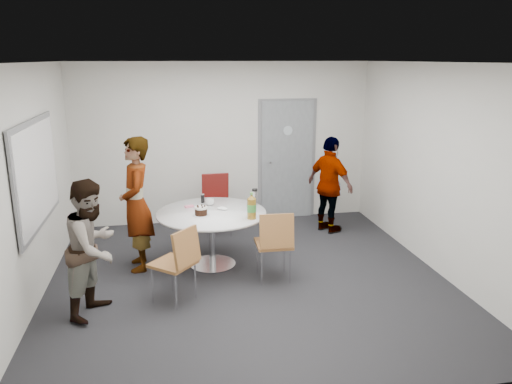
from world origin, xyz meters
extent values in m
plane|color=black|center=(0.00, 0.00, 0.00)|extent=(5.00, 5.00, 0.00)
plane|color=silver|center=(0.00, 0.00, 2.70)|extent=(5.00, 5.00, 0.00)
plane|color=silver|center=(0.00, 2.50, 1.35)|extent=(5.00, 0.00, 5.00)
plane|color=silver|center=(-2.50, 0.00, 1.35)|extent=(0.00, 5.00, 5.00)
plane|color=silver|center=(2.50, 0.00, 1.35)|extent=(0.00, 5.00, 5.00)
plane|color=silver|center=(0.00, -2.50, 1.35)|extent=(5.00, 0.00, 5.00)
cube|color=slate|center=(1.10, 2.47, 1.02)|extent=(0.90, 0.05, 2.05)
cube|color=slate|center=(1.10, 2.50, 1.02)|extent=(1.02, 0.04, 2.12)
cylinder|color=#B2BFC6|center=(1.10, 2.44, 1.55)|extent=(0.16, 0.01, 0.16)
cylinder|color=silver|center=(0.78, 2.41, 1.02)|extent=(0.04, 0.14, 0.04)
cube|color=slate|center=(-2.46, 0.20, 1.45)|extent=(0.03, 1.90, 1.25)
cube|color=white|center=(-2.44, 0.20, 1.45)|extent=(0.01, 1.78, 1.13)
cylinder|color=white|center=(-0.41, 0.53, 0.75)|extent=(1.46, 1.46, 0.03)
cylinder|color=silver|center=(-0.41, 0.53, 0.38)|extent=(0.09, 0.09, 0.71)
cylinder|color=silver|center=(-0.41, 0.53, 0.01)|extent=(0.63, 0.63, 0.02)
cylinder|color=white|center=(-0.56, 0.41, 0.77)|extent=(0.21, 0.21, 0.01)
cylinder|color=black|center=(-0.56, 0.41, 0.81)|extent=(0.16, 0.16, 0.09)
cylinder|color=white|center=(-0.56, 0.41, 0.87)|extent=(0.17, 0.17, 0.02)
cylinder|color=olive|center=(0.07, 0.16, 0.89)|extent=(0.11, 0.11, 0.26)
cylinder|color=#398635|center=(0.07, 0.16, 0.90)|extent=(0.12, 0.12, 0.10)
cone|color=olive|center=(0.07, 0.16, 1.05)|extent=(0.11, 0.11, 0.06)
cylinder|color=#5B9D47|center=(0.07, 0.16, 1.09)|extent=(0.04, 0.04, 0.03)
imported|color=white|center=(-0.40, 0.86, 0.81)|extent=(0.16, 0.16, 0.09)
cylinder|color=black|center=(-0.49, 1.00, 0.82)|extent=(0.05, 0.05, 0.12)
cylinder|color=silver|center=(0.22, 0.77, 0.86)|extent=(0.07, 0.07, 0.20)
cylinder|color=black|center=(0.22, 0.77, 0.97)|extent=(0.08, 0.08, 0.03)
cube|color=#DC6E8A|center=(-0.69, 0.81, 0.77)|extent=(0.14, 0.10, 0.02)
ellipsoid|color=white|center=(-0.26, 0.61, 0.78)|extent=(0.16, 0.16, 0.03)
cube|color=brown|center=(-0.95, -0.42, 0.47)|extent=(0.61, 0.61, 0.04)
cube|color=brown|center=(-0.79, -0.56, 0.70)|extent=(0.34, 0.37, 0.42)
cylinder|color=silver|center=(-0.97, -0.17, 0.23)|extent=(0.02, 0.02, 0.47)
cylinder|color=silver|center=(-1.20, -0.44, 0.23)|extent=(0.02, 0.02, 0.47)
cylinder|color=silver|center=(-0.70, -0.40, 0.23)|extent=(0.02, 0.02, 0.47)
cylinder|color=silver|center=(-0.93, -0.67, 0.23)|extent=(0.02, 0.02, 0.47)
cube|color=brown|center=(0.32, -0.04, 0.48)|extent=(0.46, 0.46, 0.04)
cube|color=brown|center=(0.31, -0.25, 0.72)|extent=(0.43, 0.11, 0.42)
cylinder|color=silver|center=(0.50, 0.14, 0.24)|extent=(0.02, 0.02, 0.48)
cylinder|color=silver|center=(0.14, 0.15, 0.24)|extent=(0.02, 0.02, 0.48)
cylinder|color=silver|center=(0.49, -0.22, 0.24)|extent=(0.02, 0.02, 0.48)
cylinder|color=silver|center=(0.13, -0.21, 0.24)|extent=(0.02, 0.02, 0.48)
cube|color=maroon|center=(-0.20, 1.79, 0.49)|extent=(0.47, 0.47, 0.04)
cube|color=maroon|center=(-0.21, 2.00, 0.74)|extent=(0.44, 0.11, 0.43)
cylinder|color=silver|center=(-0.38, 1.60, 0.24)|extent=(0.02, 0.02, 0.49)
cylinder|color=silver|center=(-0.01, 1.61, 0.24)|extent=(0.02, 0.02, 0.49)
cylinder|color=silver|center=(-0.39, 1.96, 0.24)|extent=(0.02, 0.02, 0.49)
cylinder|color=silver|center=(-0.02, 1.98, 0.24)|extent=(0.02, 0.02, 0.49)
imported|color=#A5C6EA|center=(-1.39, 0.63, 0.89)|extent=(0.49, 0.69, 1.78)
imported|color=white|center=(-1.80, -0.53, 0.76)|extent=(0.83, 0.91, 1.53)
imported|color=black|center=(1.59, 1.57, 0.78)|extent=(0.77, 0.99, 1.56)
camera|label=1|loc=(-0.97, -5.82, 2.75)|focal=35.00mm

